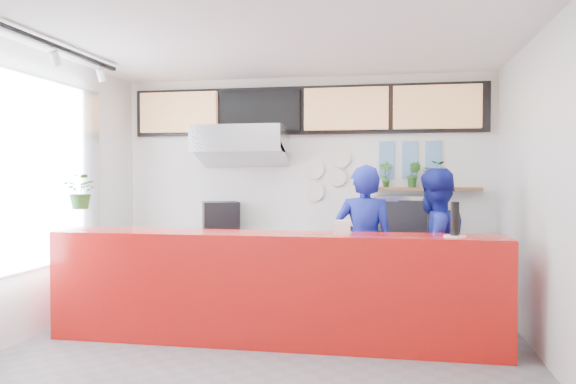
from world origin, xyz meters
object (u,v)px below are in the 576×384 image
Objects in this scene: espresso_machine at (406,218)px; staff_right at (433,252)px; staff_center at (364,248)px; pepper_mill at (455,219)px; panini_oven at (221,217)px; service_counter at (273,288)px.

espresso_machine is 0.42× the size of staff_right.
staff_center is 5.72× the size of pepper_mill.
panini_oven is 0.27× the size of staff_right.
panini_oven is 2.30m from staff_center.
staff_right is at bearing -46.70° from panini_oven.
staff_right reaches higher than pepper_mill.
panini_oven is at bearing -63.23° from staff_right.
panini_oven is 2.96m from staff_right.
panini_oven is at bearing 146.67° from pepper_mill.
service_counter is at bearing 39.97° from staff_center.
staff_right is at bearing 102.38° from pepper_mill.
staff_right reaches higher than service_counter.
espresso_machine is 1.26m from staff_right.
pepper_mill is (0.86, -0.70, 0.38)m from staff_center.
espresso_machine is at bearing -117.24° from staff_right.
pepper_mill reaches higher than espresso_machine.
espresso_machine reaches higher than service_counter.
staff_center is 1.17m from pepper_mill.
staff_center reaches higher than staff_right.
panini_oven is 1.50× the size of pepper_mill.
pepper_mill is (2.83, -1.86, 0.16)m from panini_oven.
espresso_machine is 0.41× the size of staff_center.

